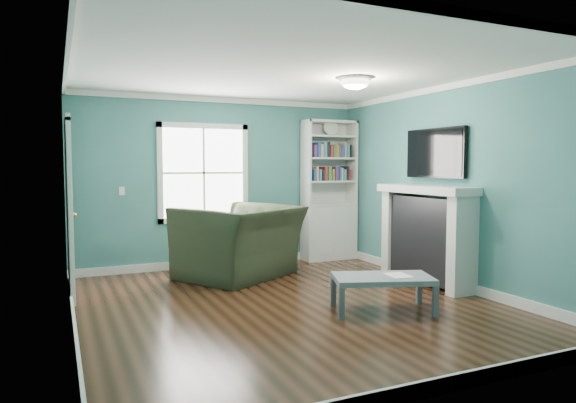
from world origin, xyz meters
name	(u,v)px	position (x,y,z in m)	size (l,w,h in m)	color
floor	(289,305)	(0.00, 0.00, 0.00)	(5.00, 5.00, 0.00)	black
room_walls	(289,164)	(0.00, 0.00, 1.58)	(5.00, 5.00, 5.00)	#366C69
trim	(289,195)	(0.00, 0.00, 1.24)	(4.50, 5.00, 2.60)	white
window	(204,173)	(-0.30, 2.49, 1.45)	(1.40, 0.06, 1.50)	white
bookshelf	(329,204)	(1.77, 2.30, 0.92)	(0.90, 0.35, 2.31)	silver
fireplace	(426,236)	(2.08, 0.20, 0.64)	(0.44, 1.58, 1.30)	black
tv	(435,153)	(2.20, 0.20, 1.72)	(0.06, 1.10, 0.65)	black
door	(69,207)	(-2.22, 1.40, 1.07)	(0.12, 0.98, 2.17)	silver
ceiling_fixture	(355,82)	(0.90, 0.10, 2.55)	(0.38, 0.38, 0.15)	white
light_switch	(122,191)	(-1.50, 2.48, 1.20)	(0.08, 0.01, 0.12)	white
recliner	(240,230)	(-0.03, 1.60, 0.67)	(1.53, 0.99, 1.33)	black
coffee_table	(383,280)	(0.82, -0.63, 0.33)	(1.17, 0.89, 0.38)	#535963
paper_sheet	(398,275)	(0.98, -0.68, 0.38)	(0.23, 0.29, 0.00)	white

